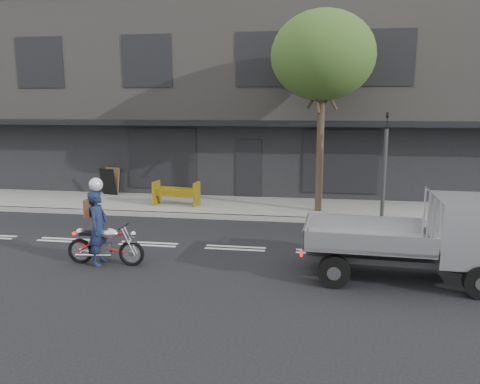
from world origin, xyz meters
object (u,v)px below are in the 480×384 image
street_tree (323,56)px  construction_barrier (174,194)px  traffic_light_pole (384,172)px  motorcycle (105,244)px  rider (98,228)px  sandwich_board (108,182)px  flatbed_ute (452,232)px

street_tree → construction_barrier: bearing=-178.4°
street_tree → traffic_light_pole: street_tree is taller
traffic_light_pole → motorcycle: 8.73m
rider → construction_barrier: (0.12, 5.76, -0.29)m
sandwich_board → flatbed_ute: bearing=-19.7°
street_tree → sandwich_board: bearing=169.5°
flatbed_ute → construction_barrier: (-7.74, 5.74, -0.50)m
motorcycle → rider: rider is taller
street_tree → rider: size_ratio=3.79×
motorcycle → flatbed_ute: bearing=-0.6°
flatbed_ute → construction_barrier: size_ratio=2.64×
rider → sandwich_board: rider is taller
street_tree → construction_barrier: 6.89m
street_tree → construction_barrier: size_ratio=4.17×
construction_barrier → sandwich_board: (-3.25, 1.69, 0.09)m
motorcycle → sandwich_board: bearing=113.1°
traffic_light_pole → rider: traffic_light_pole is taller
flatbed_ute → traffic_light_pole: bearing=100.6°
traffic_light_pole → construction_barrier: traffic_light_pole is taller
sandwich_board → construction_barrier: bearing=-13.1°
street_tree → traffic_light_pole: size_ratio=1.93×
traffic_light_pole → flatbed_ute: (0.68, -5.04, -0.55)m
rider → sandwich_board: size_ratio=1.65×
street_tree → rider: street_tree is taller
motorcycle → rider: bearing=179.3°
traffic_light_pole → street_tree: bearing=157.0°
traffic_light_pole → rider: size_ratio=1.97×
traffic_light_pole → flatbed_ute: size_ratio=0.82×
street_tree → sandwich_board: (-8.31, 1.55, -4.59)m
motorcycle → street_tree: bearing=48.9°
motorcycle → flatbed_ute: 7.74m
motorcycle → rider: (-0.15, -0.00, 0.39)m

